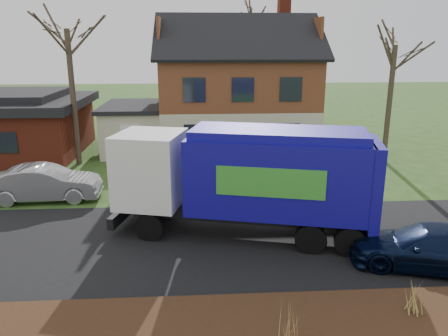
{
  "coord_description": "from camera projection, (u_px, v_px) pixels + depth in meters",
  "views": [
    {
      "loc": [
        -0.5,
        -13.23,
        6.41
      ],
      "look_at": [
        0.5,
        2.5,
        1.88
      ],
      "focal_mm": 35.0,
      "sensor_mm": 36.0,
      "label": 1
    }
  ],
  "objects": [
    {
      "name": "ground",
      "position": [
        214.0,
        243.0,
        14.49
      ],
      "size": [
        120.0,
        120.0,
        0.0
      ],
      "primitive_type": "plane",
      "color": "#274918",
      "rests_on": "ground"
    },
    {
      "name": "road",
      "position": [
        214.0,
        243.0,
        14.49
      ],
      "size": [
        80.0,
        7.0,
        0.02
      ],
      "primitive_type": "cube",
      "color": "black",
      "rests_on": "ground"
    },
    {
      "name": "main_house",
      "position": [
        228.0,
        83.0,
        26.82
      ],
      "size": [
        12.95,
        8.95,
        9.26
      ],
      "color": "beige",
      "rests_on": "ground"
    },
    {
      "name": "ranch_house",
      "position": [
        2.0,
        124.0,
        25.73
      ],
      "size": [
        9.8,
        8.2,
        3.7
      ],
      "color": "maroon",
      "rests_on": "ground"
    },
    {
      "name": "garbage_truck",
      "position": [
        249.0,
        175.0,
        14.53
      ],
      "size": [
        9.07,
        4.37,
        3.75
      ],
      "rotation": [
        0.0,
        0.0,
        -0.24
      ],
      "color": "black",
      "rests_on": "ground"
    },
    {
      "name": "silver_sedan",
      "position": [
        45.0,
        183.0,
        18.28
      ],
      "size": [
        4.62,
        1.82,
        1.5
      ],
      "primitive_type": "imported",
      "rotation": [
        0.0,
        0.0,
        1.62
      ],
      "color": "#A1A2A8",
      "rests_on": "ground"
    },
    {
      "name": "navy_wagon",
      "position": [
        430.0,
        247.0,
        12.76
      ],
      "size": [
        4.83,
        3.12,
        1.3
      ],
      "primitive_type": "imported",
      "rotation": [
        0.0,
        0.0,
        -1.88
      ],
      "color": "black",
      "rests_on": "ground"
    },
    {
      "name": "tree_front_west",
      "position": [
        64.0,
        7.0,
        21.84
      ],
      "size": [
        3.33,
        3.33,
        9.89
      ],
      "color": "#47372A",
      "rests_on": "ground"
    },
    {
      "name": "tree_front_east",
      "position": [
        398.0,
        24.0,
        22.6
      ],
      "size": [
        3.25,
        3.25,
        9.02
      ],
      "color": "#423828",
      "rests_on": "ground"
    },
    {
      "name": "tree_back",
      "position": [
        252.0,
        8.0,
        34.47
      ],
      "size": [
        3.42,
        3.42,
        10.83
      ],
      "color": "#3C2C24",
      "rests_on": "ground"
    },
    {
      "name": "grass_clump_mid",
      "position": [
        290.0,
        328.0,
        8.92
      ],
      "size": [
        0.35,
        0.29,
        0.97
      ],
      "color": "#9C7245",
      "rests_on": "mulch_verge"
    },
    {
      "name": "grass_clump_east",
      "position": [
        414.0,
        296.0,
        10.18
      ],
      "size": [
        0.33,
        0.27,
        0.83
      ],
      "color": "tan",
      "rests_on": "mulch_verge"
    }
  ]
}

